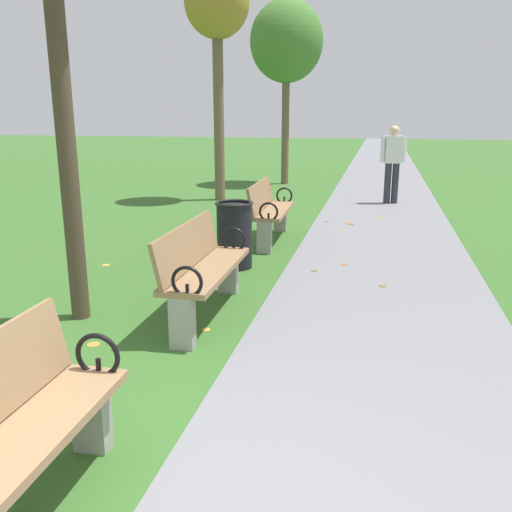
# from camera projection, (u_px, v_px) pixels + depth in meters

# --- Properties ---
(paved_walkway) EXTENTS (2.34, 44.00, 0.02)m
(paved_walkway) POSITION_uv_depth(u_px,v_px,m) (382.00, 168.00, 19.03)
(paved_walkway) COLOR slate
(paved_walkway) RESTS_ON ground
(park_bench_2) EXTENTS (0.49, 1.61, 0.90)m
(park_bench_2) POSITION_uv_depth(u_px,v_px,m) (202.00, 268.00, 5.14)
(park_bench_2) COLOR #93704C
(park_bench_2) RESTS_ON ground
(park_bench_3) EXTENTS (0.52, 1.61, 0.90)m
(park_bench_3) POSITION_uv_depth(u_px,v_px,m) (270.00, 210.00, 8.20)
(park_bench_3) COLOR #93704C
(park_bench_3) RESTS_ON ground
(tree_3) EXTENTS (1.36, 1.36, 4.87)m
(tree_3) POSITION_uv_depth(u_px,v_px,m) (217.00, 9.00, 11.23)
(tree_3) COLOR brown
(tree_3) RESTS_ON ground
(tree_4) EXTENTS (1.89, 1.89, 4.72)m
(tree_4) POSITION_uv_depth(u_px,v_px,m) (286.00, 42.00, 14.02)
(tree_4) COLOR brown
(tree_4) RESTS_ON ground
(pedestrian_walking) EXTENTS (0.52, 0.27, 1.62)m
(pedestrian_walking) POSITION_uv_depth(u_px,v_px,m) (393.00, 160.00, 11.42)
(pedestrian_walking) COLOR #2D2D38
(pedestrian_walking) RESTS_ON paved_walkway
(trash_bin) EXTENTS (0.48, 0.48, 0.84)m
(trash_bin) POSITION_uv_depth(u_px,v_px,m) (234.00, 235.00, 6.81)
(trash_bin) COLOR black
(trash_bin) RESTS_ON ground
(scattered_leaves) EXTENTS (4.68, 10.72, 0.02)m
(scattered_leaves) POSITION_uv_depth(u_px,v_px,m) (251.00, 276.00, 6.51)
(scattered_leaves) COLOR #BC842D
(scattered_leaves) RESTS_ON ground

